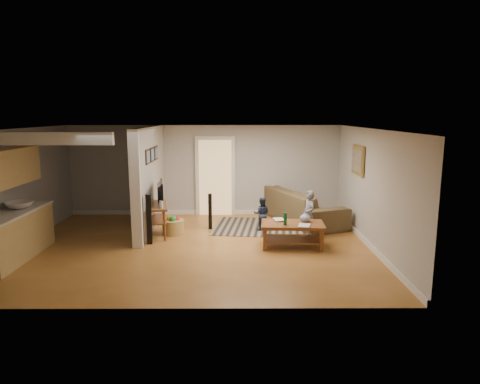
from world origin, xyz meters
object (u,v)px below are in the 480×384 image
at_px(speaker_left, 149,219).
at_px(speaker_right, 210,211).
at_px(coffee_table, 293,228).
at_px(toddler, 261,230).
at_px(toy_basket, 173,226).
at_px(child, 308,239).
at_px(sofa, 301,221).
at_px(tv_console, 158,207).

distance_m(speaker_left, speaker_right, 1.75).
bearing_deg(coffee_table, toddler, 115.06).
distance_m(coffee_table, toy_basket, 2.89).
relative_size(coffee_table, child, 1.23).
bearing_deg(sofa, child, 155.12).
bearing_deg(toddler, speaker_left, 27.39).
distance_m(sofa, speaker_right, 2.53).
bearing_deg(speaker_left, child, 0.42).
relative_size(sofa, tv_console, 2.31).
bearing_deg(toy_basket, coffee_table, -20.03).
relative_size(tv_console, toddler, 1.51).
xyz_separation_m(sofa, child, (-0.07, -1.65, 0.00)).
xyz_separation_m(sofa, tv_console, (-3.54, -1.35, 0.67)).
xyz_separation_m(speaker_left, toy_basket, (0.40, 0.79, -0.36)).
bearing_deg(toy_basket, sofa, 21.14).
height_order(speaker_left, speaker_right, speaker_left).
height_order(speaker_right, toy_basket, speaker_right).
xyz_separation_m(speaker_left, speaker_right, (1.25, 1.23, -0.11)).
height_order(coffee_table, toy_basket, coffee_table).
height_order(toy_basket, toddler, toy_basket).
xyz_separation_m(sofa, coffee_table, (-0.49, -2.23, 0.40)).
height_order(speaker_right, toddler, speaker_right).
bearing_deg(tv_console, toy_basket, 7.65).
distance_m(sofa, tv_console, 3.85).
bearing_deg(sofa, tv_console, 88.42).
relative_size(speaker_left, child, 1.00).
xyz_separation_m(tv_console, toy_basket, (0.34, 0.12, -0.48)).
xyz_separation_m(speaker_left, toddler, (2.50, 1.10, -0.56)).
bearing_deg(speaker_right, toddler, -5.68).
xyz_separation_m(child, toddler, (-1.03, 0.71, 0.00)).
bearing_deg(toy_basket, speaker_left, -116.80).
bearing_deg(tv_console, toddler, -1.69).
height_order(sofa, toy_basket, toy_basket).
bearing_deg(coffee_table, child, 53.89).
xyz_separation_m(sofa, speaker_right, (-2.35, -0.80, 0.44)).
bearing_deg(child, coffee_table, -52.62).
bearing_deg(speaker_right, child, -19.98).
relative_size(tv_console, speaker_left, 1.11).
bearing_deg(speaker_left, sofa, 23.64).
bearing_deg(child, tv_console, -111.32).
distance_m(speaker_left, child, 3.60).
relative_size(sofa, coffee_table, 2.09).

